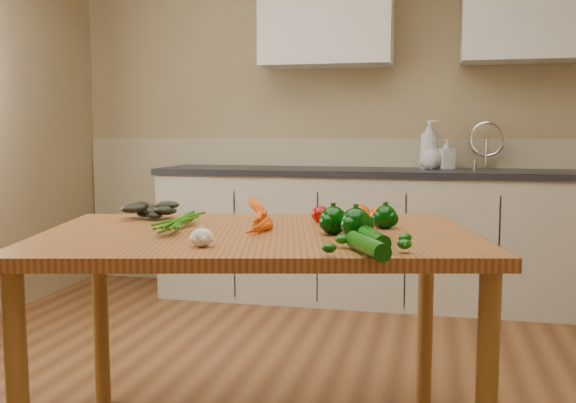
{
  "coord_description": "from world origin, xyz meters",
  "views": [
    {
      "loc": [
        0.65,
        -2.13,
        1.15
      ],
      "look_at": [
        0.1,
        0.25,
        0.88
      ],
      "focal_mm": 40.0,
      "sensor_mm": 36.0,
      "label": 1
    }
  ],
  "objects_px": {
    "pepper_b": "(385,217)",
    "pepper_c": "(356,223)",
    "table": "(258,257)",
    "leafy_greens": "(152,205)",
    "garlic_bulb": "(202,237)",
    "soap_bottle_a": "(429,144)",
    "tomato_b": "(360,214)",
    "tomato_c": "(379,216)",
    "pepper_a": "(333,220)",
    "zucchini_b": "(367,246)",
    "zucchini_a": "(374,238)",
    "tomato_a": "(320,214)",
    "soap_bottle_b": "(446,154)",
    "soap_bottle_c": "(431,155)",
    "carrot_bunch": "(233,218)"
  },
  "relations": [
    {
      "from": "leafy_greens",
      "to": "garlic_bulb",
      "type": "xyz_separation_m",
      "value": [
        0.42,
        -0.55,
        -0.02
      ]
    },
    {
      "from": "soap_bottle_a",
      "to": "leafy_greens",
      "type": "xyz_separation_m",
      "value": [
        -1.06,
        -2.1,
        -0.21
      ]
    },
    {
      "from": "table",
      "to": "leafy_greens",
      "type": "xyz_separation_m",
      "value": [
        -0.5,
        0.23,
        0.14
      ]
    },
    {
      "from": "pepper_b",
      "to": "tomato_c",
      "type": "height_order",
      "value": "pepper_b"
    },
    {
      "from": "pepper_c",
      "to": "zucchini_a",
      "type": "height_order",
      "value": "pepper_c"
    },
    {
      "from": "zucchini_a",
      "to": "zucchini_b",
      "type": "xyz_separation_m",
      "value": [
        -0.01,
        -0.13,
        0.0
      ]
    },
    {
      "from": "zucchini_b",
      "to": "tomato_a",
      "type": "bearing_deg",
      "value": 111.71
    },
    {
      "from": "soap_bottle_c",
      "to": "pepper_c",
      "type": "height_order",
      "value": "soap_bottle_c"
    },
    {
      "from": "soap_bottle_a",
      "to": "pepper_a",
      "type": "bearing_deg",
      "value": -179.9
    },
    {
      "from": "table",
      "to": "leafy_greens",
      "type": "distance_m",
      "value": 0.57
    },
    {
      "from": "leafy_greens",
      "to": "tomato_b",
      "type": "relative_size",
      "value": 2.66
    },
    {
      "from": "pepper_b",
      "to": "tomato_a",
      "type": "xyz_separation_m",
      "value": [
        -0.25,
        0.09,
        -0.01
      ]
    },
    {
      "from": "carrot_bunch",
      "to": "zucchini_a",
      "type": "bearing_deg",
      "value": -39.49
    },
    {
      "from": "garlic_bulb",
      "to": "pepper_b",
      "type": "relative_size",
      "value": 0.82
    },
    {
      "from": "garlic_bulb",
      "to": "pepper_c",
      "type": "height_order",
      "value": "pepper_c"
    },
    {
      "from": "soap_bottle_a",
      "to": "carrot_bunch",
      "type": "bearing_deg",
      "value": 171.03
    },
    {
      "from": "garlic_bulb",
      "to": "zucchini_a",
      "type": "relative_size",
      "value": 0.34
    },
    {
      "from": "carrot_bunch",
      "to": "pepper_a",
      "type": "distance_m",
      "value": 0.37
    },
    {
      "from": "garlic_bulb",
      "to": "tomato_a",
      "type": "relative_size",
      "value": 0.97
    },
    {
      "from": "tomato_b",
      "to": "soap_bottle_a",
      "type": "bearing_deg",
      "value": 83.67
    },
    {
      "from": "tomato_a",
      "to": "tomato_b",
      "type": "xyz_separation_m",
      "value": [
        0.15,
        -0.0,
        0.0
      ]
    },
    {
      "from": "garlic_bulb",
      "to": "tomato_c",
      "type": "xyz_separation_m",
      "value": [
        0.49,
        0.55,
        0.01
      ]
    },
    {
      "from": "leafy_greens",
      "to": "pepper_a",
      "type": "height_order",
      "value": "leafy_greens"
    },
    {
      "from": "soap_bottle_a",
      "to": "pepper_c",
      "type": "relative_size",
      "value": 3.31
    },
    {
      "from": "table",
      "to": "tomato_b",
      "type": "xyz_separation_m",
      "value": [
        0.33,
        0.26,
        0.13
      ]
    },
    {
      "from": "zucchini_a",
      "to": "carrot_bunch",
      "type": "bearing_deg",
      "value": 153.5
    },
    {
      "from": "soap_bottle_c",
      "to": "tomato_b",
      "type": "distance_m",
      "value": 2.05
    },
    {
      "from": "tomato_c",
      "to": "pepper_a",
      "type": "bearing_deg",
      "value": -121.65
    },
    {
      "from": "soap_bottle_b",
      "to": "pepper_a",
      "type": "bearing_deg",
      "value": 145.46
    },
    {
      "from": "soap_bottle_a",
      "to": "table",
      "type": "bearing_deg",
      "value": 173.77
    },
    {
      "from": "garlic_bulb",
      "to": "zucchini_a",
      "type": "bearing_deg",
      "value": 12.47
    },
    {
      "from": "pepper_b",
      "to": "carrot_bunch",
      "type": "bearing_deg",
      "value": -166.96
    },
    {
      "from": "garlic_bulb",
      "to": "zucchini_a",
      "type": "height_order",
      "value": "garlic_bulb"
    },
    {
      "from": "tomato_b",
      "to": "tomato_c",
      "type": "xyz_separation_m",
      "value": [
        0.08,
        -0.04,
        -0.0
      ]
    },
    {
      "from": "soap_bottle_c",
      "to": "leafy_greens",
      "type": "relative_size",
      "value": 0.88
    },
    {
      "from": "tomato_a",
      "to": "soap_bottle_a",
      "type": "bearing_deg",
      "value": 79.56
    },
    {
      "from": "tomato_a",
      "to": "tomato_c",
      "type": "bearing_deg",
      "value": -10.32
    },
    {
      "from": "table",
      "to": "zucchini_a",
      "type": "distance_m",
      "value": 0.49
    },
    {
      "from": "garlic_bulb",
      "to": "zucchini_b",
      "type": "bearing_deg",
      "value": -2.21
    },
    {
      "from": "leafy_greens",
      "to": "tomato_b",
      "type": "bearing_deg",
      "value": 2.17
    },
    {
      "from": "pepper_a",
      "to": "pepper_b",
      "type": "xyz_separation_m",
      "value": [
        0.16,
        0.17,
        -0.01
      ]
    },
    {
      "from": "garlic_bulb",
      "to": "pepper_b",
      "type": "bearing_deg",
      "value": 44.15
    },
    {
      "from": "pepper_b",
      "to": "tomato_a",
      "type": "bearing_deg",
      "value": 160.39
    },
    {
      "from": "garlic_bulb",
      "to": "tomato_b",
      "type": "height_order",
      "value": "tomato_b"
    },
    {
      "from": "pepper_c",
      "to": "tomato_b",
      "type": "bearing_deg",
      "value": 94.32
    },
    {
      "from": "pepper_b",
      "to": "pepper_c",
      "type": "bearing_deg",
      "value": -107.8
    },
    {
      "from": "zucchini_a",
      "to": "zucchini_b",
      "type": "distance_m",
      "value": 0.13
    },
    {
      "from": "zucchini_a",
      "to": "zucchini_b",
      "type": "bearing_deg",
      "value": -92.35
    },
    {
      "from": "soap_bottle_b",
      "to": "zucchini_b",
      "type": "relative_size",
      "value": 0.9
    },
    {
      "from": "table",
      "to": "soap_bottle_a",
      "type": "xyz_separation_m",
      "value": [
        0.55,
        2.32,
        0.35
      ]
    }
  ]
}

